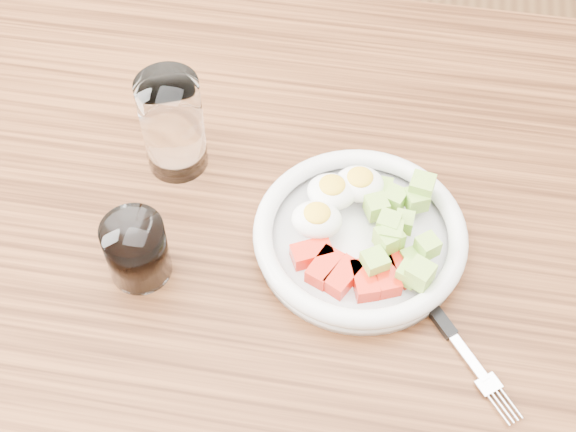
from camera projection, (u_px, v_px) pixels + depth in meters
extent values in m
cube|color=brown|center=(295.00, 249.00, 0.94)|extent=(1.50, 0.90, 0.04)
cylinder|color=white|center=(359.00, 242.00, 0.92)|extent=(0.23, 0.23, 0.01)
torus|color=white|center=(360.00, 233.00, 0.90)|extent=(0.24, 0.24, 0.02)
cube|color=red|center=(312.00, 253.00, 0.89)|extent=(0.05, 0.04, 0.02)
cube|color=red|center=(324.00, 268.00, 0.88)|extent=(0.04, 0.05, 0.02)
cube|color=red|center=(343.00, 277.00, 0.87)|extent=(0.04, 0.05, 0.02)
cube|color=red|center=(364.00, 280.00, 0.87)|extent=(0.04, 0.05, 0.02)
cube|color=red|center=(385.00, 276.00, 0.87)|extent=(0.04, 0.05, 0.02)
cube|color=red|center=(402.00, 266.00, 0.88)|extent=(0.05, 0.05, 0.02)
ellipsoid|color=white|center=(332.00, 192.00, 0.92)|extent=(0.06, 0.05, 0.03)
ellipsoid|color=yellow|center=(332.00, 185.00, 0.91)|extent=(0.03, 0.03, 0.01)
ellipsoid|color=white|center=(359.00, 184.00, 0.93)|extent=(0.06, 0.05, 0.03)
ellipsoid|color=yellow|center=(360.00, 177.00, 0.92)|extent=(0.03, 0.03, 0.01)
ellipsoid|color=white|center=(317.00, 220.00, 0.90)|extent=(0.06, 0.05, 0.03)
ellipsoid|color=yellow|center=(317.00, 213.00, 0.89)|extent=(0.03, 0.03, 0.01)
cube|color=#9BC44B|center=(389.00, 239.00, 0.87)|extent=(0.04, 0.04, 0.03)
cube|color=#9BC44B|center=(420.00, 274.00, 0.85)|extent=(0.03, 0.03, 0.03)
cube|color=#9BC44B|center=(377.00, 207.00, 0.91)|extent=(0.03, 0.03, 0.02)
cube|color=#9BC44B|center=(394.00, 199.00, 0.92)|extent=(0.03, 0.03, 0.02)
cube|color=#9BC44B|center=(427.00, 246.00, 0.87)|extent=(0.03, 0.03, 0.02)
cube|color=#9BC44B|center=(408.00, 274.00, 0.86)|extent=(0.03, 0.03, 0.02)
cube|color=#9BC44B|center=(417.00, 199.00, 0.91)|extent=(0.03, 0.03, 0.02)
cube|color=#9BC44B|center=(383.00, 189.00, 0.94)|extent=(0.02, 0.02, 0.02)
cube|color=#9BC44B|center=(413.00, 261.00, 0.88)|extent=(0.03, 0.03, 0.02)
cube|color=#9BC44B|center=(404.00, 222.00, 0.89)|extent=(0.02, 0.02, 0.02)
cube|color=#9BC44B|center=(375.00, 263.00, 0.86)|extent=(0.03, 0.03, 0.03)
cube|color=#9BC44B|center=(422.00, 187.00, 0.91)|extent=(0.03, 0.03, 0.03)
cube|color=#9BC44B|center=(389.00, 224.00, 0.88)|extent=(0.03, 0.03, 0.02)
cube|color=#9BC44B|center=(391.00, 233.00, 0.87)|extent=(0.03, 0.03, 0.02)
cube|color=black|center=(426.00, 300.00, 0.87)|extent=(0.07, 0.09, 0.01)
cube|color=silver|center=(469.00, 358.00, 0.83)|extent=(0.04, 0.05, 0.00)
cube|color=silver|center=(489.00, 385.00, 0.81)|extent=(0.03, 0.03, 0.00)
cylinder|color=silver|center=(499.00, 410.00, 0.80)|extent=(0.02, 0.03, 0.00)
cylinder|color=silver|center=(503.00, 408.00, 0.80)|extent=(0.02, 0.03, 0.00)
cylinder|color=silver|center=(507.00, 406.00, 0.80)|extent=(0.02, 0.03, 0.00)
cylinder|color=silver|center=(511.00, 403.00, 0.80)|extent=(0.02, 0.03, 0.00)
cylinder|color=white|center=(173.00, 125.00, 0.94)|extent=(0.07, 0.07, 0.13)
cylinder|color=white|center=(137.00, 250.00, 0.87)|extent=(0.07, 0.07, 0.08)
cylinder|color=black|center=(137.00, 251.00, 0.87)|extent=(0.06, 0.06, 0.07)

